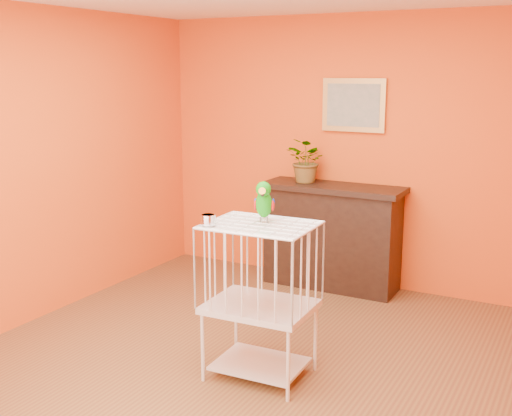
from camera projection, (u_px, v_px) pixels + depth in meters
The scene contains 8 objects.
ground at pixel (238, 371), 4.51m from camera, with size 4.50×4.50×0.00m, color brown.
room_shell at pixel (236, 147), 4.18m from camera, with size 4.50×4.50×4.50m.
console_cabinet at pixel (332, 236), 6.19m from camera, with size 1.36×0.49×1.01m.
potted_plant at pixel (306, 166), 6.15m from camera, with size 0.39×0.43×0.34m, color #26722D.
framed_picture at pixel (354, 105), 6.05m from camera, with size 0.62×0.04×0.50m.
birdcage at pixel (260, 299), 4.34m from camera, with size 0.72×0.56×1.08m.
feed_cup at pixel (208, 220), 4.19m from camera, with size 0.10×0.10×0.07m, color silver.
parrot at pixel (264, 201), 4.24m from camera, with size 0.16×0.26×0.29m.
Camera 1 is at (2.09, -3.61, 2.08)m, focal length 45.00 mm.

